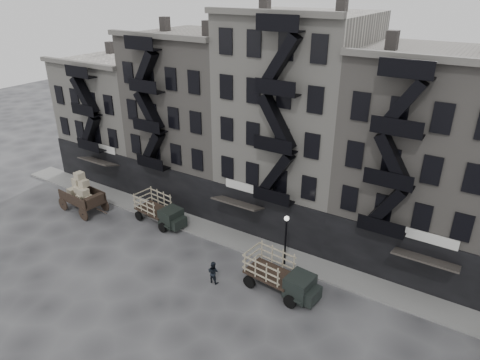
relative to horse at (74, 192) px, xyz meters
The scene contains 13 objects.
ground 18.92m from the horse, ahead, with size 140.00×140.00×0.00m, color #38383A.
sidewalk 18.99m from the horse, ahead, with size 55.00×2.50×0.15m, color slate.
building_west 9.94m from the horse, 97.89° to the left, with size 10.00×11.35×13.20m.
building_midwest 13.91m from the horse, 43.34° to the left, with size 10.00×11.35×16.20m.
building_center 22.02m from the horse, 23.88° to the left, with size 10.00×11.35×18.20m.
building_mideast 30.78m from the horse, 16.13° to the left, with size 10.00×11.35×16.20m.
lamp_post 21.97m from the horse, ahead, with size 0.36×0.36×4.28m.
horse is the anchor object (origin of this frame).
wagon 2.93m from the horse, 22.82° to the right, with size 4.48×2.66×3.64m.
stake_truck_west 9.92m from the horse, ahead, with size 5.11×2.53×2.47m.
stake_truck_east 22.82m from the horse, ahead, with size 5.35×2.59×2.60m.
pedestrian_west 2.88m from the horse, 19.24° to the right, with size 0.62×0.41×1.70m, color black.
pedestrian_mid 18.71m from the horse, ahead, with size 0.80×0.63×1.66m, color black.
Camera 1 is at (14.03, -20.83, 19.00)m, focal length 32.00 mm.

